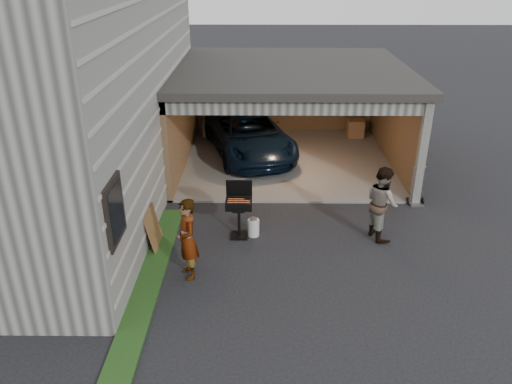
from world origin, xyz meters
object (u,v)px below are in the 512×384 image
man (382,203)px  hand_truck (416,197)px  woman (187,239)px  plywood_panel (153,229)px  bbq_grill (239,205)px  propane_tank (253,228)px  minivan (249,136)px

man → hand_truck: (1.30, 1.60, -0.65)m
woman → plywood_panel: (-0.90, 1.10, -0.39)m
woman → man: man is taller
bbq_grill → propane_tank: bearing=4.2°
propane_tank → minivan: bearing=92.5°
man → hand_truck: bearing=-56.1°
plywood_panel → minivan: bearing=70.7°
propane_tank → hand_truck: 4.43m
propane_tank → woman: bearing=-128.2°
woman → propane_tank: woman is taller
bbq_grill → propane_tank: bbq_grill is taller
minivan → bbq_grill: bbq_grill is taller
plywood_panel → woman: bearing=-50.5°
woman → hand_truck: size_ratio=1.61×
propane_tank → plywood_panel: (-2.16, -0.50, 0.24)m
man → plywood_panel: man is taller
bbq_grill → plywood_panel: size_ratio=1.45×
man → plywood_panel: bearing=78.6°
woman → hand_truck: 6.30m
minivan → bbq_grill: size_ratio=3.59×
woman → hand_truck: (5.39, 3.19, -0.64)m
bbq_grill → propane_tank: (0.32, 0.02, -0.57)m
woman → bbq_grill: (0.93, 1.57, -0.06)m
woman → propane_tank: (1.25, 1.59, -0.64)m
man → plywood_panel: size_ratio=1.89×
minivan → hand_truck: bearing=-54.1°
bbq_grill → hand_truck: (4.46, 1.62, -0.57)m
man → propane_tank: (-2.84, -0.00, -0.65)m
plywood_panel → bbq_grill: bearing=14.4°
plywood_panel → hand_truck: hand_truck is taller
man → plywood_panel: 5.04m
propane_tank → plywood_panel: size_ratio=0.44×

